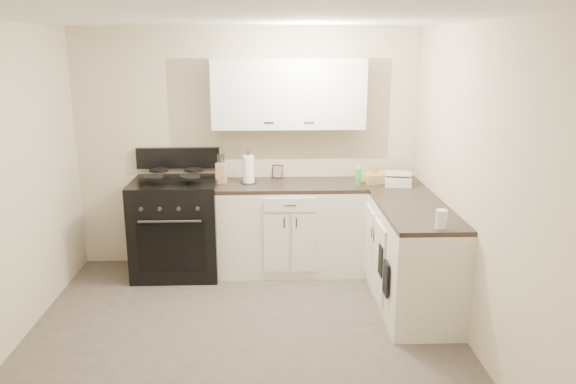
{
  "coord_description": "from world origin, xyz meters",
  "views": [
    {
      "loc": [
        0.21,
        -4.09,
        2.32
      ],
      "look_at": [
        0.39,
        0.85,
        1.02
      ],
      "focal_mm": 35.0,
      "sensor_mm": 36.0,
      "label": 1
    }
  ],
  "objects_px": {
    "stove": "(177,230)",
    "knife_block": "(221,173)",
    "wicker_basket": "(377,178)",
    "paper_towel": "(248,169)",
    "countertop_grill": "(398,181)"
  },
  "relations": [
    {
      "from": "paper_towel",
      "to": "wicker_basket",
      "type": "xyz_separation_m",
      "value": [
        1.32,
        -0.02,
        -0.1
      ]
    },
    {
      "from": "knife_block",
      "to": "paper_towel",
      "type": "bearing_deg",
      "value": 9.89
    },
    {
      "from": "stove",
      "to": "wicker_basket",
      "type": "bearing_deg",
      "value": 1.21
    },
    {
      "from": "knife_block",
      "to": "countertop_grill",
      "type": "bearing_deg",
      "value": 7.58
    },
    {
      "from": "stove",
      "to": "paper_towel",
      "type": "distance_m",
      "value": 0.98
    },
    {
      "from": "knife_block",
      "to": "wicker_basket",
      "type": "height_order",
      "value": "knife_block"
    },
    {
      "from": "wicker_basket",
      "to": "countertop_grill",
      "type": "distance_m",
      "value": 0.23
    },
    {
      "from": "stove",
      "to": "countertop_grill",
      "type": "xyz_separation_m",
      "value": [
        2.26,
        -0.09,
        0.53
      ]
    },
    {
      "from": "knife_block",
      "to": "countertop_grill",
      "type": "distance_m",
      "value": 1.8
    },
    {
      "from": "wicker_basket",
      "to": "countertop_grill",
      "type": "relative_size",
      "value": 1.07
    },
    {
      "from": "stove",
      "to": "knife_block",
      "type": "distance_m",
      "value": 0.75
    },
    {
      "from": "paper_towel",
      "to": "countertop_grill",
      "type": "distance_m",
      "value": 1.53
    },
    {
      "from": "paper_towel",
      "to": "countertop_grill",
      "type": "height_order",
      "value": "paper_towel"
    },
    {
      "from": "stove",
      "to": "countertop_grill",
      "type": "bearing_deg",
      "value": -2.2
    },
    {
      "from": "stove",
      "to": "knife_block",
      "type": "xyz_separation_m",
      "value": [
        0.47,
        0.07,
        0.59
      ]
    }
  ]
}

